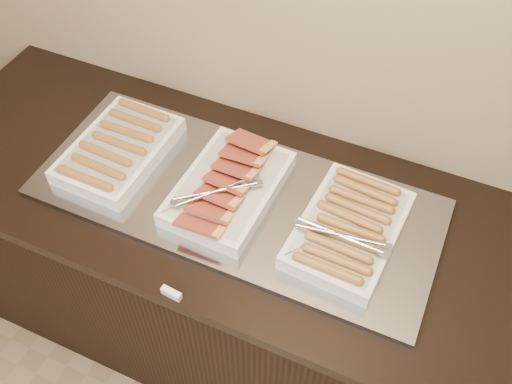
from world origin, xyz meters
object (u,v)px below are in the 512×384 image
dish_center (228,187)px  warming_tray (235,198)px  dish_left (119,149)px  dish_right (348,229)px  counter (232,276)px

dish_center → warming_tray: bearing=11.1°
warming_tray → dish_left: dish_left is taller
dish_right → counter: bearing=-176.6°
dish_left → dish_center: bearing=0.8°
warming_tray → dish_center: (-0.02, -0.00, 0.04)m
dish_center → dish_right: dish_center is taller
counter → dish_left: size_ratio=5.30×
warming_tray → counter: bearing=180.0°
warming_tray → dish_left: 0.40m
dish_left → dish_center: dish_center is taller
warming_tray → dish_center: dish_center is taller
counter → dish_center: size_ratio=4.90×
counter → dish_center: dish_center is taller
counter → dish_right: bearing=-0.5°
counter → dish_center: 0.50m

